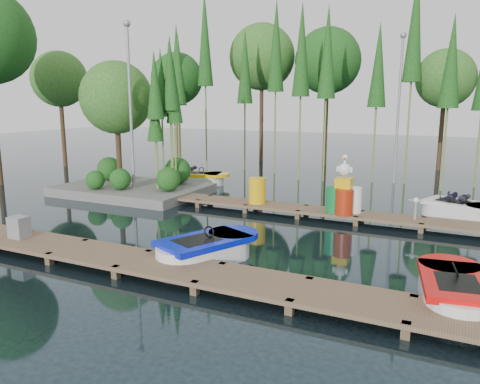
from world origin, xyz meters
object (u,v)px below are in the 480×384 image
at_px(island, 128,121).
at_px(yellow_barrel, 257,191).
at_px(boat_blue, 206,250).
at_px(boat_red, 454,292).
at_px(boat_yellow_far, 199,179).
at_px(drum_cluster, 344,196).
at_px(utility_cabinet, 19,227).

relative_size(island, yellow_barrel, 7.08).
height_order(boat_blue, boat_red, boat_blue).
height_order(boat_blue, boat_yellow_far, boat_yellow_far).
distance_m(island, drum_cluster, 10.14).
bearing_deg(boat_red, boat_yellow_far, 131.13).
xyz_separation_m(boat_red, drum_cluster, (-3.63, 5.64, 0.61)).
height_order(island, yellow_barrel, island).
bearing_deg(utility_cabinet, drum_cluster, 42.43).
xyz_separation_m(island, utility_cabinet, (2.34, -7.79, -2.58)).
xyz_separation_m(island, boat_yellow_far, (1.77, 3.02, -2.88)).
bearing_deg(boat_red, drum_cluster, 113.28).
xyz_separation_m(boat_blue, boat_yellow_far, (-5.85, 9.50, 0.01)).
relative_size(boat_blue, drum_cluster, 1.63).
height_order(island, boat_yellow_far, island).
bearing_deg(boat_red, island, 144.47).
distance_m(island, boat_blue, 10.41).
bearing_deg(drum_cluster, boat_blue, -111.82).
bearing_deg(boat_blue, island, 163.83).
distance_m(utility_cabinet, drum_cluster, 10.15).
xyz_separation_m(boat_red, utility_cabinet, (-11.12, -1.21, 0.32)).
height_order(boat_red, drum_cluster, drum_cluster).
bearing_deg(yellow_barrel, island, 173.11).
distance_m(boat_yellow_far, drum_cluster, 9.00).
relative_size(island, boat_red, 2.23).
distance_m(boat_yellow_far, utility_cabinet, 10.83).
bearing_deg(island, utility_cabinet, -73.28).
distance_m(island, yellow_barrel, 7.02).
relative_size(utility_cabinet, yellow_barrel, 0.63).
distance_m(boat_blue, boat_yellow_far, 11.15).
distance_m(boat_red, utility_cabinet, 11.18).
xyz_separation_m(boat_yellow_far, yellow_barrel, (4.78, -3.81, 0.48)).
xyz_separation_m(island, boat_red, (13.46, -6.58, -2.91)).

